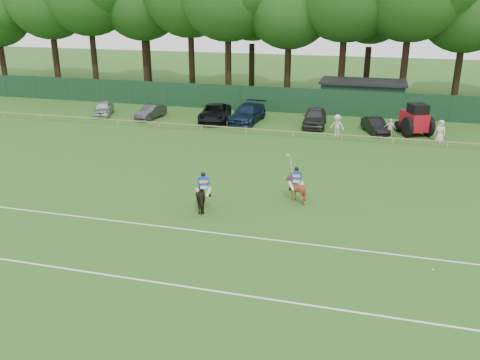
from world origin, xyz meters
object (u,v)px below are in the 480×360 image
(suv_black, at_px, (215,113))
(spectator_left, at_px, (337,125))
(spectator_mid, at_px, (390,128))
(utility_shed, at_px, (362,95))
(sedan_grey, at_px, (151,112))
(tractor, at_px, (415,120))
(sedan_silver, at_px, (104,108))
(sedan_navy, at_px, (248,113))
(horse_dark, at_px, (204,196))
(polo_ball, at_px, (433,270))
(horse_chestnut, at_px, (296,189))
(hatch_grey, at_px, (315,117))
(estate_black, at_px, (375,126))
(spectator_right, at_px, (440,131))

(suv_black, xyz_separation_m, spectator_left, (11.44, -2.45, 0.13))
(spectator_mid, height_order, utility_shed, utility_shed)
(spectator_left, bearing_deg, sedan_grey, -176.99)
(spectator_left, distance_m, tractor, 6.58)
(sedan_silver, xyz_separation_m, sedan_navy, (14.30, 0.89, 0.14))
(sedan_grey, height_order, spectator_left, spectator_left)
(horse_dark, bearing_deg, sedan_grey, -82.29)
(horse_dark, xyz_separation_m, polo_ball, (11.54, -3.61, -0.76))
(polo_ball, bearing_deg, spectator_left, 105.59)
(suv_black, bearing_deg, utility_shed, 23.63)
(horse_chestnut, bearing_deg, hatch_grey, -94.99)
(sedan_grey, relative_size, sedan_navy, 0.69)
(polo_ball, xyz_separation_m, tractor, (0.29, 23.38, 1.21))
(utility_shed, bearing_deg, spectator_left, -98.12)
(sedan_grey, distance_m, utility_shed, 21.17)
(estate_black, xyz_separation_m, spectator_right, (5.03, -1.65, 0.27))
(tractor, bearing_deg, sedan_grey, 157.00)
(estate_black, height_order, polo_ball, estate_black)
(horse_dark, relative_size, sedan_silver, 0.48)
(spectator_left, bearing_deg, sedan_silver, -175.97)
(sedan_silver, xyz_separation_m, suv_black, (11.29, 0.42, 0.09))
(tractor, bearing_deg, hatch_grey, 151.29)
(polo_ball, bearing_deg, utility_shed, 97.81)
(sedan_navy, height_order, spectator_mid, sedan_navy)
(horse_chestnut, distance_m, sedan_silver, 27.63)
(sedan_grey, height_order, tractor, tractor)
(spectator_left, bearing_deg, spectator_mid, 16.15)
(polo_ball, relative_size, tractor, 0.02)
(sedan_silver, bearing_deg, spectator_left, -24.48)
(spectator_left, xyz_separation_m, spectator_right, (8.08, 0.26, -0.01))
(horse_dark, height_order, spectator_right, spectator_right)
(spectator_left, height_order, utility_shed, utility_shed)
(hatch_grey, relative_size, estate_black, 1.28)
(utility_shed, relative_size, tractor, 2.25)
(utility_shed, bearing_deg, horse_chestnut, -95.62)
(suv_black, height_order, estate_black, suv_black)
(polo_ball, bearing_deg, spectator_right, 84.30)
(horse_chestnut, distance_m, utility_shed, 25.97)
(horse_dark, relative_size, estate_black, 0.50)
(hatch_grey, xyz_separation_m, polo_ball, (8.14, -24.14, -0.78))
(sedan_grey, bearing_deg, polo_ball, -37.20)
(horse_chestnut, relative_size, utility_shed, 0.17)
(horse_dark, distance_m, hatch_grey, 20.80)
(utility_shed, height_order, tractor, utility_shed)
(suv_black, relative_size, sedan_navy, 0.98)
(suv_black, distance_m, spectator_mid, 15.78)
(spectator_mid, bearing_deg, polo_ball, -75.28)
(hatch_grey, bearing_deg, spectator_right, -17.50)
(hatch_grey, distance_m, estate_black, 5.35)
(sedan_silver, relative_size, spectator_mid, 2.47)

